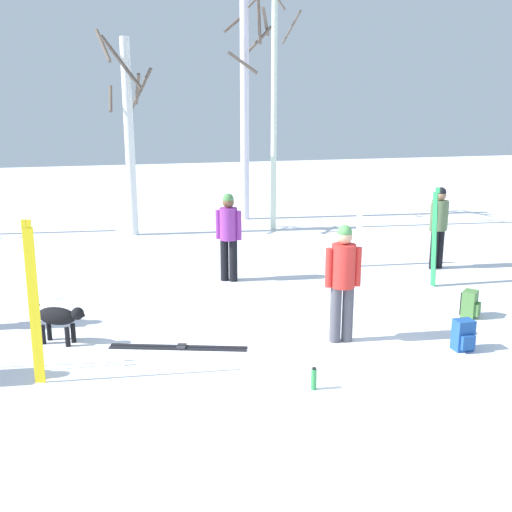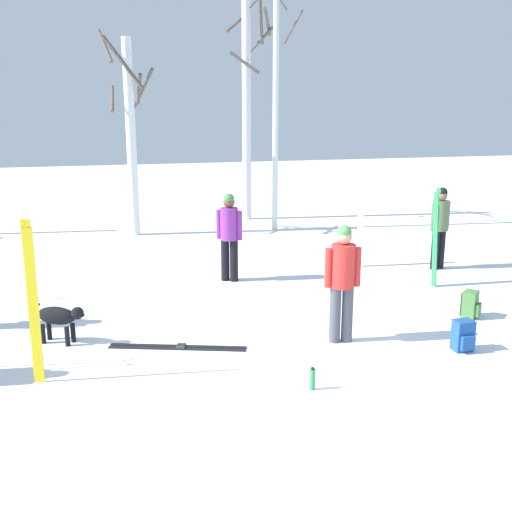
% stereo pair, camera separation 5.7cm
% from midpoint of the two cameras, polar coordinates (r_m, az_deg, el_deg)
% --- Properties ---
extents(ground_plane, '(60.00, 60.00, 0.00)m').
position_cam_midpoint_polar(ground_plane, '(7.65, 3.05, -11.44)').
color(ground_plane, white).
extents(person_0, '(0.52, 0.34, 1.72)m').
position_cam_midpoint_polar(person_0, '(8.47, 8.15, -1.91)').
color(person_0, '#4C4C56').
rests_on(person_0, ground_plane).
extents(person_2, '(0.50, 0.34, 1.72)m').
position_cam_midpoint_polar(person_2, '(12.89, 17.00, 3.09)').
color(person_2, black).
rests_on(person_2, ground_plane).
extents(person_4, '(0.45, 0.34, 1.72)m').
position_cam_midpoint_polar(person_4, '(11.43, -2.79, 2.36)').
color(person_4, black).
rests_on(person_4, ground_plane).
extents(dog, '(0.80, 0.50, 0.57)m').
position_cam_midpoint_polar(dog, '(8.95, -18.50, -5.64)').
color(dog, black).
rests_on(dog, ground_plane).
extents(ski_pair_planted_0, '(0.14, 0.06, 2.04)m').
position_cam_midpoint_polar(ski_pair_planted_0, '(7.58, -20.74, -4.35)').
color(ski_pair_planted_0, yellow).
rests_on(ski_pair_planted_0, ground_plane).
extents(ski_pair_planted_1, '(0.03, 0.25, 1.87)m').
position_cam_midpoint_polar(ski_pair_planted_1, '(11.60, 16.60, 1.71)').
color(ski_pair_planted_1, green).
rests_on(ski_pair_planted_1, ground_plane).
extents(ski_pair_planted_2, '(0.11, 0.14, 1.79)m').
position_cam_midpoint_polar(ski_pair_planted_2, '(12.69, 9.76, 2.92)').
color(ski_pair_planted_2, white).
rests_on(ski_pair_planted_2, ground_plane).
extents(ski_pair_lying_1, '(1.90, 0.80, 0.05)m').
position_cam_midpoint_polar(ski_pair_lying_1, '(8.53, -7.64, -8.68)').
color(ski_pair_lying_1, black).
rests_on(ski_pair_lying_1, ground_plane).
extents(backpack_0, '(0.26, 0.29, 0.44)m').
position_cam_midpoint_polar(backpack_0, '(8.80, 19.10, -7.22)').
color(backpack_0, '#1E4C99').
rests_on(backpack_0, ground_plane).
extents(backpack_2, '(0.34, 0.35, 0.44)m').
position_cam_midpoint_polar(backpack_2, '(10.19, 19.69, -4.39)').
color(backpack_2, '#4C7F3F').
rests_on(backpack_2, ground_plane).
extents(water_bottle_0, '(0.07, 0.07, 0.28)m').
position_cam_midpoint_polar(water_bottle_0, '(7.29, 5.34, -11.65)').
color(water_bottle_0, green).
rests_on(water_bottle_0, ground_plane).
extents(birch_tree_1, '(1.36, 1.35, 5.21)m').
position_cam_midpoint_polar(birch_tree_1, '(15.88, -12.23, 11.62)').
color(birch_tree_1, silver).
rests_on(birch_tree_1, ground_plane).
extents(birch_tree_2, '(1.42, 1.64, 6.42)m').
position_cam_midpoint_polar(birch_tree_2, '(17.88, -1.10, 14.45)').
color(birch_tree_2, silver).
rests_on(birch_tree_2, ground_plane).
extents(birch_tree_3, '(1.26, 1.23, 7.86)m').
position_cam_midpoint_polar(birch_tree_3, '(16.27, 1.68, 16.88)').
color(birch_tree_3, silver).
rests_on(birch_tree_3, ground_plane).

